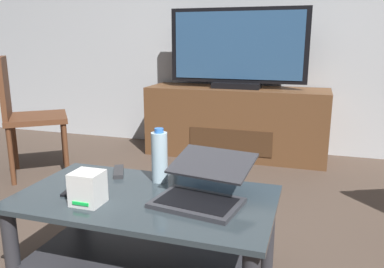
# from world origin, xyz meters

# --- Properties ---
(coffee_table) EXTENTS (1.06, 0.58, 0.42)m
(coffee_table) POSITION_xyz_m (-0.08, 0.04, 0.28)
(coffee_table) COLOR #2D383D
(coffee_table) RESTS_ON ground
(media_cabinet) EXTENTS (1.61, 0.49, 0.62)m
(media_cabinet) POSITION_xyz_m (-0.10, 2.09, 0.31)
(media_cabinet) COLOR brown
(media_cabinet) RESTS_ON ground
(television) EXTENTS (1.20, 0.20, 0.69)m
(television) POSITION_xyz_m (-0.10, 2.07, 0.95)
(television) COLOR black
(television) RESTS_ON media_cabinet
(side_chair) EXTENTS (0.62, 0.62, 0.92)m
(side_chair) POSITION_xyz_m (-1.54, 1.06, 0.52)
(side_chair) COLOR #59331E
(side_chair) RESTS_ON ground
(laptop) EXTENTS (0.38, 0.42, 0.16)m
(laptop) POSITION_xyz_m (0.16, 0.08, 0.47)
(laptop) COLOR #333338
(laptop) RESTS_ON coffee_table
(router_box) EXTENTS (0.12, 0.11, 0.13)m
(router_box) POSITION_xyz_m (-0.25, -0.10, 0.48)
(router_box) COLOR white
(router_box) RESTS_ON coffee_table
(water_bottle_near) EXTENTS (0.07, 0.07, 0.25)m
(water_bottle_near) POSITION_xyz_m (-0.08, 0.22, 0.53)
(water_bottle_near) COLOR silver
(water_bottle_near) RESTS_ON coffee_table
(cell_phone) EXTENTS (0.09, 0.15, 0.01)m
(cell_phone) POSITION_xyz_m (-0.38, 0.00, 0.42)
(cell_phone) COLOR black
(cell_phone) RESTS_ON coffee_table
(tv_remote) EXTENTS (0.11, 0.16, 0.02)m
(tv_remote) POSITION_xyz_m (-0.31, 0.25, 0.43)
(tv_remote) COLOR #2D2D30
(tv_remote) RESTS_ON coffee_table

